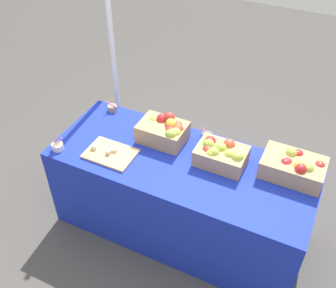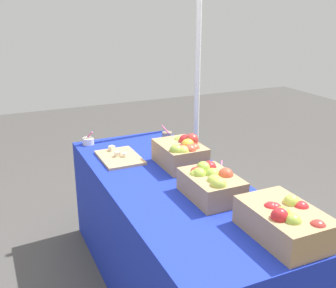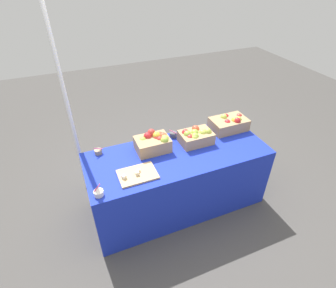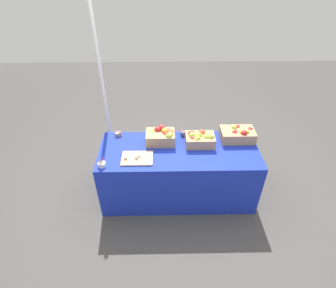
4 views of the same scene
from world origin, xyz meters
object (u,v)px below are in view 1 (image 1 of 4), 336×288
cutting_board_front (110,153)px  sample_bowl_far (58,147)px  sample_bowl_mid (112,108)px  apple_crate_left (294,167)px  tent_pole (112,44)px  apple_crate_middle (220,154)px  apple_crate_right (165,130)px  sample_bowl_near (207,137)px

cutting_board_front → sample_bowl_far: bearing=-162.9°
cutting_board_front → sample_bowl_mid: bearing=120.1°
apple_crate_left → tent_pole: (-1.68, 0.46, 0.31)m
apple_crate_left → sample_bowl_far: (-1.60, -0.48, -0.05)m
cutting_board_front → sample_bowl_mid: sample_bowl_mid is taller
apple_crate_left → apple_crate_middle: 0.50m
tent_pole → cutting_board_front: bearing=-60.9°
sample_bowl_mid → tent_pole: bearing=117.8°
apple_crate_left → apple_crate_right: 0.94m
sample_bowl_far → tent_pole: size_ratio=0.04×
cutting_board_front → sample_bowl_near: (0.56, 0.46, 0.02)m
apple_crate_right → sample_bowl_far: bearing=-146.5°
apple_crate_right → tent_pole: (-0.74, 0.51, 0.30)m
sample_bowl_near → apple_crate_middle: bearing=-47.9°
apple_crate_middle → sample_bowl_mid: apple_crate_middle is taller
apple_crate_middle → apple_crate_right: size_ratio=1.00×
sample_bowl_near → sample_bowl_far: (-0.94, -0.58, -0.00)m
tent_pole → apple_crate_left: bearing=-15.4°
cutting_board_front → sample_bowl_mid: size_ratio=3.63×
apple_crate_right → sample_bowl_mid: bearing=164.8°
sample_bowl_mid → apple_crate_middle: bearing=-11.5°
sample_bowl_mid → tent_pole: (-0.19, 0.36, 0.37)m
apple_crate_left → apple_crate_right: (-0.94, -0.04, 0.01)m
apple_crate_right → sample_bowl_near: 0.32m
sample_bowl_mid → sample_bowl_far: (-0.10, -0.59, 0.00)m
tent_pole → apple_crate_middle: bearing=-25.1°
apple_crate_left → sample_bowl_near: bearing=171.5°
sample_bowl_near → sample_bowl_mid: sample_bowl_near is taller
sample_bowl_far → sample_bowl_mid: bearing=80.1°
apple_crate_middle → sample_bowl_mid: (-1.01, 0.21, -0.06)m
apple_crate_middle → tent_pole: size_ratio=0.15×
sample_bowl_mid → tent_pole: tent_pole is taller
cutting_board_front → tent_pole: tent_pole is taller
apple_crate_left → apple_crate_middle: apple_crate_left is taller
sample_bowl_far → apple_crate_left: bearing=16.6°
apple_crate_middle → sample_bowl_far: size_ratio=3.45×
apple_crate_left → cutting_board_front: apple_crate_left is taller
apple_crate_right → cutting_board_front: (-0.28, -0.32, -0.08)m
sample_bowl_far → apple_crate_middle: bearing=18.9°
cutting_board_front → sample_bowl_near: size_ratio=3.60×
apple_crate_left → apple_crate_middle: size_ratio=1.19×
cutting_board_front → tent_pole: bearing=119.1°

